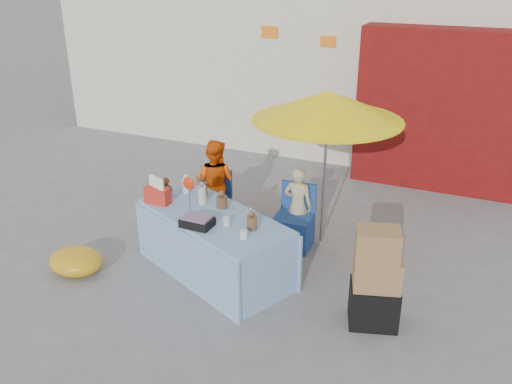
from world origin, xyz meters
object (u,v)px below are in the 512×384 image
at_px(vendor_orange, 215,184).
at_px(umbrella, 328,106).
at_px(chair_left, 211,212).
at_px(chair_right, 294,229).
at_px(market_table, 214,243).
at_px(box_stack, 375,281).
at_px(vendor_beige, 298,206).

relative_size(vendor_orange, umbrella, 0.62).
height_order(chair_left, chair_right, same).
xyz_separation_m(market_table, chair_left, (-0.59, 1.01, -0.15)).
height_order(chair_left, box_stack, box_stack).
bearing_deg(box_stack, umbrella, 124.71).
relative_size(market_table, vendor_orange, 1.73).
relative_size(market_table, box_stack, 2.01).
bearing_deg(umbrella, chair_left, -169.61).
bearing_deg(market_table, vendor_beige, 84.53).
height_order(chair_right, box_stack, box_stack).
distance_m(chair_right, vendor_orange, 1.32).
distance_m(vendor_beige, umbrella, 1.39).
xyz_separation_m(chair_left, umbrella, (1.55, 0.28, 1.64)).
distance_m(market_table, umbrella, 2.20).
distance_m(vendor_orange, umbrella, 1.99).
height_order(market_table, vendor_beige, market_table).
distance_m(chair_right, box_stack, 1.85).
bearing_deg(chair_left, vendor_orange, 86.49).
distance_m(chair_left, vendor_orange, 0.41).
relative_size(chair_left, vendor_orange, 0.66).
xyz_separation_m(vendor_orange, umbrella, (1.55, 0.15, 1.24)).
bearing_deg(umbrella, market_table, -126.55).
height_order(umbrella, box_stack, umbrella).
relative_size(chair_left, vendor_beige, 0.79).
bearing_deg(chair_right, vendor_beige, 86.49).
height_order(chair_right, vendor_beige, vendor_beige).
relative_size(chair_right, vendor_beige, 0.79).
xyz_separation_m(chair_left, vendor_beige, (1.25, 0.13, 0.29)).
relative_size(vendor_orange, box_stack, 1.16).
distance_m(umbrella, box_stack, 2.30).
bearing_deg(umbrella, box_stack, -55.29).
xyz_separation_m(chair_right, box_stack, (1.35, -1.23, 0.26)).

